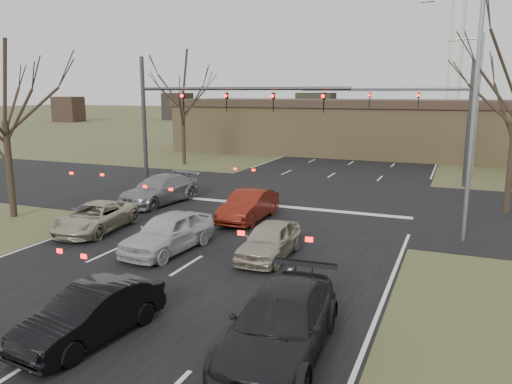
{
  "coord_description": "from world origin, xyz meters",
  "views": [
    {
      "loc": [
        8.61,
        -11.53,
        6.02
      ],
      "look_at": [
        0.99,
        7.0,
        2.0
      ],
      "focal_mm": 35.0,
      "sensor_mm": 36.0,
      "label": 1
    }
  ],
  "objects_px": {
    "car_silver_suv": "(95,217)",
    "car_grey_ahead": "(160,190)",
    "streetlight_right_near": "(470,103)",
    "car_silver_ahead": "(270,240)",
    "mast_arm_near": "(193,110)",
    "streetlight_right_far": "(475,98)",
    "mast_arm_far": "(423,108)",
    "building": "(388,128)",
    "car_white_sedan": "(168,232)",
    "car_black_hatch": "(91,314)",
    "car_red_ahead": "(249,206)",
    "car_charcoal_sedan": "(280,324)"
  },
  "relations": [
    {
      "from": "car_silver_suv",
      "to": "car_grey_ahead",
      "type": "relative_size",
      "value": 0.86
    },
    {
      "from": "streetlight_right_near",
      "to": "car_silver_ahead",
      "type": "xyz_separation_m",
      "value": [
        -6.46,
        -5.02,
        -4.92
      ]
    },
    {
      "from": "mast_arm_near",
      "to": "streetlight_right_far",
      "type": "relative_size",
      "value": 1.21
    },
    {
      "from": "mast_arm_far",
      "to": "car_silver_suv",
      "type": "bearing_deg",
      "value": -124.61
    },
    {
      "from": "building",
      "to": "mast_arm_near",
      "type": "relative_size",
      "value": 3.5
    },
    {
      "from": "mast_arm_far",
      "to": "car_grey_ahead",
      "type": "distance_m",
      "value": 17.77
    },
    {
      "from": "car_silver_ahead",
      "to": "building",
      "type": "bearing_deg",
      "value": 89.89
    },
    {
      "from": "building",
      "to": "car_silver_suv",
      "type": "xyz_separation_m",
      "value": [
        -7.97,
        -32.61,
        -2.04
      ]
    },
    {
      "from": "building",
      "to": "streetlight_right_far",
      "type": "distance_m",
      "value": 13.53
    },
    {
      "from": "car_white_sedan",
      "to": "car_silver_ahead",
      "type": "bearing_deg",
      "value": 16.15
    },
    {
      "from": "streetlight_right_near",
      "to": "car_black_hatch",
      "type": "relative_size",
      "value": 2.47
    },
    {
      "from": "mast_arm_far",
      "to": "streetlight_right_near",
      "type": "distance_m",
      "value": 13.28
    },
    {
      "from": "car_black_hatch",
      "to": "car_silver_ahead",
      "type": "bearing_deg",
      "value": 82.93
    },
    {
      "from": "mast_arm_near",
      "to": "building",
      "type": "bearing_deg",
      "value": 73.87
    },
    {
      "from": "mast_arm_near",
      "to": "streetlight_right_far",
      "type": "distance_m",
      "value": 20.2
    },
    {
      "from": "mast_arm_far",
      "to": "car_grey_ahead",
      "type": "xyz_separation_m",
      "value": [
        -12.68,
        -11.69,
        -4.26
      ]
    },
    {
      "from": "building",
      "to": "car_silver_suv",
      "type": "relative_size",
      "value": 9.36
    },
    {
      "from": "streetlight_right_near",
      "to": "car_black_hatch",
      "type": "height_order",
      "value": "streetlight_right_near"
    },
    {
      "from": "car_red_ahead",
      "to": "car_silver_suv",
      "type": "bearing_deg",
      "value": -141.41
    },
    {
      "from": "mast_arm_far",
      "to": "car_silver_ahead",
      "type": "relative_size",
      "value": 2.83
    },
    {
      "from": "car_charcoal_sedan",
      "to": "car_red_ahead",
      "type": "xyz_separation_m",
      "value": [
        -5.55,
        11.12,
        -0.03
      ]
    },
    {
      "from": "car_grey_ahead",
      "to": "car_silver_ahead",
      "type": "xyz_separation_m",
      "value": [
        8.86,
        -6.33,
        -0.09
      ]
    },
    {
      "from": "car_white_sedan",
      "to": "car_charcoal_sedan",
      "type": "height_order",
      "value": "car_white_sedan"
    },
    {
      "from": "streetlight_right_near",
      "to": "car_red_ahead",
      "type": "relative_size",
      "value": 2.29
    },
    {
      "from": "car_red_ahead",
      "to": "car_silver_ahead",
      "type": "relative_size",
      "value": 1.11
    },
    {
      "from": "car_charcoal_sedan",
      "to": "car_red_ahead",
      "type": "bearing_deg",
      "value": 112.9
    },
    {
      "from": "car_white_sedan",
      "to": "car_silver_ahead",
      "type": "distance_m",
      "value": 3.93
    },
    {
      "from": "car_black_hatch",
      "to": "car_grey_ahead",
      "type": "distance_m",
      "value": 15.48
    },
    {
      "from": "mast_arm_near",
      "to": "car_silver_suv",
      "type": "bearing_deg",
      "value": -95.58
    },
    {
      "from": "car_charcoal_sedan",
      "to": "building",
      "type": "bearing_deg",
      "value": 90.79
    },
    {
      "from": "streetlight_right_near",
      "to": "car_silver_suv",
      "type": "distance_m",
      "value": 16.27
    },
    {
      "from": "car_silver_suv",
      "to": "car_grey_ahead",
      "type": "xyz_separation_m",
      "value": [
        -0.53,
        5.92,
        0.13
      ]
    },
    {
      "from": "streetlight_right_far",
      "to": "car_silver_suv",
      "type": "distance_m",
      "value": 26.94
    },
    {
      "from": "mast_arm_near",
      "to": "mast_arm_far",
      "type": "xyz_separation_m",
      "value": [
        11.41,
        10.0,
        -0.06
      ]
    },
    {
      "from": "mast_arm_far",
      "to": "car_silver_ahead",
      "type": "distance_m",
      "value": 18.93
    },
    {
      "from": "streetlight_right_far",
      "to": "mast_arm_far",
      "type": "bearing_deg",
      "value": -128.11
    },
    {
      "from": "streetlight_right_near",
      "to": "streetlight_right_far",
      "type": "bearing_deg",
      "value": 88.32
    },
    {
      "from": "car_charcoal_sedan",
      "to": "car_silver_ahead",
      "type": "distance_m",
      "value": 6.92
    },
    {
      "from": "car_black_hatch",
      "to": "car_charcoal_sedan",
      "type": "xyz_separation_m",
      "value": [
        4.55,
        1.1,
        0.09
      ]
    },
    {
      "from": "car_silver_suv",
      "to": "car_red_ahead",
      "type": "height_order",
      "value": "car_red_ahead"
    },
    {
      "from": "car_charcoal_sedan",
      "to": "car_silver_ahead",
      "type": "xyz_separation_m",
      "value": [
        -2.69,
        6.38,
        -0.08
      ]
    },
    {
      "from": "car_silver_suv",
      "to": "mast_arm_near",
      "type": "bearing_deg",
      "value": 77.86
    },
    {
      "from": "mast_arm_far",
      "to": "car_charcoal_sedan",
      "type": "height_order",
      "value": "mast_arm_far"
    },
    {
      "from": "mast_arm_far",
      "to": "streetlight_right_far",
      "type": "bearing_deg",
      "value": 51.89
    },
    {
      "from": "car_black_hatch",
      "to": "streetlight_right_near",
      "type": "bearing_deg",
      "value": 63.27
    },
    {
      "from": "streetlight_right_near",
      "to": "car_grey_ahead",
      "type": "bearing_deg",
      "value": 175.12
    },
    {
      "from": "car_grey_ahead",
      "to": "car_silver_suv",
      "type": "bearing_deg",
      "value": -77.39
    },
    {
      "from": "mast_arm_near",
      "to": "car_white_sedan",
      "type": "relative_size",
      "value": 2.73
    },
    {
      "from": "car_charcoal_sedan",
      "to": "car_red_ahead",
      "type": "relative_size",
      "value": 1.19
    },
    {
      "from": "car_silver_ahead",
      "to": "mast_arm_far",
      "type": "bearing_deg",
      "value": 77.3
    }
  ]
}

